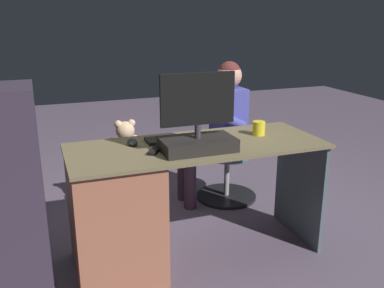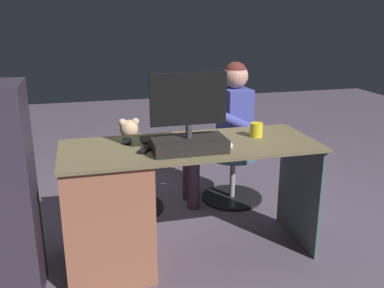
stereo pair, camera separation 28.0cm
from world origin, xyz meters
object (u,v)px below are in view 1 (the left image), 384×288
(desk, at_px, (131,208))
(tv_remote, at_px, (155,150))
(keyboard, at_px, (179,138))
(person, at_px, (220,121))
(monitor, at_px, (198,130))
(cup, at_px, (259,128))
(teddy_bear, at_px, (126,143))
(office_chair_teddy, at_px, (128,184))
(visitor_chair, at_px, (227,172))
(computer_mouse, at_px, (132,142))

(desk, xyz_separation_m, tv_remote, (-0.14, 0.05, 0.36))
(keyboard, xyz_separation_m, person, (-0.55, -0.62, -0.08))
(tv_remote, bearing_deg, keyboard, -104.96)
(monitor, bearing_deg, keyboard, -82.99)
(monitor, xyz_separation_m, tv_remote, (0.24, -0.07, -0.11))
(cup, height_order, teddy_bear, cup)
(office_chair_teddy, xyz_separation_m, teddy_bear, (0.00, -0.01, 0.33))
(keyboard, distance_m, visitor_chair, 1.03)
(monitor, bearing_deg, cup, -160.77)
(person, bearing_deg, cup, 87.49)
(visitor_chair, xyz_separation_m, person, (0.08, -0.00, 0.45))
(tv_remote, bearing_deg, desk, 14.49)
(teddy_bear, xyz_separation_m, visitor_chair, (-0.84, 0.03, -0.34))
(keyboard, bearing_deg, monitor, 97.01)
(teddy_bear, relative_size, visitor_chair, 0.64)
(person, bearing_deg, monitor, 58.83)
(tv_remote, height_order, teddy_bear, tv_remote)
(desk, distance_m, cup, 0.96)
(computer_mouse, xyz_separation_m, cup, (-0.82, 0.06, 0.03))
(desk, xyz_separation_m, person, (-0.91, -0.75, 0.28))
(computer_mouse, height_order, cup, cup)
(teddy_bear, relative_size, person, 0.28)
(teddy_bear, distance_m, person, 0.78)
(desk, relative_size, teddy_bear, 4.79)
(computer_mouse, bearing_deg, monitor, 144.38)
(desk, xyz_separation_m, monitor, (-0.38, 0.12, 0.48))
(keyboard, distance_m, office_chair_teddy, 0.85)
(office_chair_teddy, height_order, person, person)
(computer_mouse, height_order, tv_remote, computer_mouse)
(desk, relative_size, keyboard, 3.72)
(monitor, distance_m, visitor_chair, 1.23)
(cup, distance_m, person, 0.70)
(keyboard, relative_size, cup, 4.61)
(desk, height_order, cup, cup)
(office_chair_teddy, bearing_deg, teddy_bear, -90.00)
(teddy_bear, bearing_deg, person, 178.09)
(keyboard, bearing_deg, teddy_bear, -71.71)
(tv_remote, bearing_deg, computer_mouse, -27.26)
(office_chair_teddy, bearing_deg, keyboard, 108.60)
(cup, bearing_deg, desk, 3.56)
(cup, bearing_deg, monitor, 19.23)
(monitor, relative_size, tv_remote, 3.00)
(tv_remote, distance_m, person, 1.11)
(cup, xyz_separation_m, teddy_bear, (0.74, -0.72, -0.23))
(tv_remote, xyz_separation_m, teddy_bear, (0.01, -0.83, -0.19))
(desk, relative_size, visitor_chair, 3.08)
(person, bearing_deg, keyboard, 48.26)
(monitor, height_order, cup, monitor)
(monitor, xyz_separation_m, computer_mouse, (0.33, -0.24, -0.10))
(keyboard, relative_size, tv_remote, 2.80)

